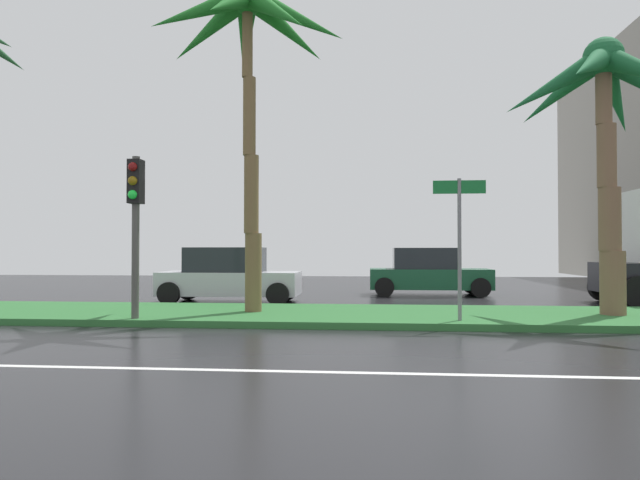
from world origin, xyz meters
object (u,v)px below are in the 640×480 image
object	(u,v)px
palm_tree_mid_left	(249,37)
traffic_signal_median_left	(135,207)
car_in_traffic_leading	(229,276)
car_in_traffic_second	(428,272)
street_name_sign	(459,229)
palm_tree_centre_left	(603,104)

from	to	relation	value
palm_tree_mid_left	traffic_signal_median_left	world-z (taller)	palm_tree_mid_left
car_in_traffic_leading	car_in_traffic_second	size ratio (longest dim) A/B	1.00
street_name_sign	traffic_signal_median_left	bearing A→B (deg)	-177.48
palm_tree_centre_left	car_in_traffic_second	distance (m)	8.99
traffic_signal_median_left	street_name_sign	size ratio (longest dim) A/B	1.18
traffic_signal_median_left	street_name_sign	bearing A→B (deg)	2.52
car_in_traffic_second	palm_tree_centre_left	bearing A→B (deg)	-65.46
palm_tree_mid_left	car_in_traffic_leading	world-z (taller)	palm_tree_mid_left
palm_tree_mid_left	street_name_sign	distance (m)	6.86
street_name_sign	car_in_traffic_second	bearing A→B (deg)	88.69
palm_tree_mid_left	street_name_sign	xyz separation A→B (m)	(4.80, -1.23, -4.73)
car_in_traffic_second	traffic_signal_median_left	bearing A→B (deg)	-128.77
palm_tree_centre_left	street_name_sign	world-z (taller)	palm_tree_centre_left
traffic_signal_median_left	street_name_sign	world-z (taller)	traffic_signal_median_left
palm_tree_centre_left	traffic_signal_median_left	size ratio (longest dim) A/B	1.82
palm_tree_mid_left	car_in_traffic_second	world-z (taller)	palm_tree_mid_left
palm_tree_mid_left	street_name_sign	size ratio (longest dim) A/B	2.71
street_name_sign	car_in_traffic_leading	distance (m)	8.25
traffic_signal_median_left	car_in_traffic_leading	distance (m)	5.79
traffic_signal_median_left	palm_tree_mid_left	bearing A→B (deg)	35.41
car_in_traffic_leading	palm_tree_centre_left	bearing A→B (deg)	-21.13
palm_tree_centre_left	traffic_signal_median_left	xyz separation A→B (m)	(-10.47, -1.69, -2.44)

